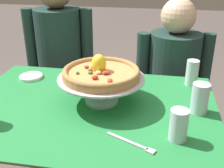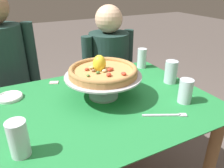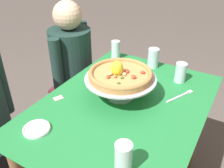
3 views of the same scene
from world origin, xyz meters
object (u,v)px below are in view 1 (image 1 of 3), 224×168
object	(u,v)px
pizza	(101,72)
diner_right	(171,92)
water_glass_front_right	(178,127)
diner_left	(61,73)
sugar_packet	(79,75)
side_plate	(31,76)
dinner_fork	(133,144)
water_glass_back_right	(192,74)
water_glass_side_right	(200,100)
pizza_stand	(101,83)

from	to	relation	value
pizza	diner_right	size ratio (longest dim) A/B	0.29
water_glass_front_right	diner_left	size ratio (longest dim) A/B	0.09
sugar_packet	diner_right	bearing A→B (deg)	32.06
pizza	diner_right	bearing A→B (deg)	61.08
pizza	side_plate	size ratio (longest dim) A/B	2.67
pizza	sugar_packet	bearing A→B (deg)	123.54
pizza	diner_left	world-z (taller)	diner_left
diner_left	dinner_fork	bearing A→B (deg)	-57.21
water_glass_back_right	diner_left	world-z (taller)	diner_left
water_glass_side_right	side_plate	size ratio (longest dim) A/B	1.03
diner_left	side_plate	bearing A→B (deg)	-89.70
water_glass_front_right	sugar_packet	xyz separation A→B (m)	(-0.52, 0.52, -0.05)
water_glass_back_right	side_plate	xyz separation A→B (m)	(-0.85, -0.06, -0.05)
pizza	sugar_packet	size ratio (longest dim) A/B	6.77
side_plate	water_glass_front_right	bearing A→B (deg)	-29.56
water_glass_back_right	sugar_packet	xyz separation A→B (m)	(-0.60, 0.02, -0.05)
water_glass_front_right	water_glass_side_right	xyz separation A→B (m)	(0.09, 0.21, 0.01)
side_plate	pizza_stand	bearing A→B (deg)	-24.82
water_glass_front_right	water_glass_side_right	world-z (taller)	water_glass_side_right
pizza_stand	diner_left	xyz separation A→B (m)	(-0.44, 0.66, -0.25)
dinner_fork	water_glass_side_right	bearing A→B (deg)	47.76
water_glass_front_right	sugar_packet	size ratio (longest dim) A/B	2.40
water_glass_side_right	water_glass_back_right	bearing A→B (deg)	92.27
side_plate	diner_left	distance (m)	0.49
pizza_stand	water_glass_back_right	bearing A→B (deg)	32.53
diner_left	water_glass_back_right	bearing A→B (deg)	-24.92
water_glass_side_right	water_glass_back_right	world-z (taller)	same
pizza_stand	water_glass_back_right	size ratio (longest dim) A/B	2.92
pizza_stand	pizza	distance (m)	0.05
dinner_fork	diner_right	distance (m)	0.94
pizza_stand	dinner_fork	xyz separation A→B (m)	(0.18, -0.29, -0.09)
water_glass_side_right	side_plate	bearing A→B (deg)	165.67
side_plate	sugar_packet	xyz separation A→B (m)	(0.25, 0.08, -0.01)
water_glass_front_right	dinner_fork	size ratio (longest dim) A/B	0.64
water_glass_back_right	diner_left	size ratio (longest dim) A/B	0.10
pizza_stand	side_plate	distance (m)	0.49
water_glass_side_right	diner_right	xyz separation A→B (m)	(-0.09, 0.63, -0.28)
water_glass_front_right	diner_left	bearing A→B (deg)	130.72
water_glass_back_right	dinner_fork	distance (m)	0.61
water_glass_front_right	water_glass_back_right	xyz separation A→B (m)	(0.08, 0.50, 0.01)
pizza_stand	diner_right	size ratio (longest dim) A/B	0.33
pizza_stand	pizza	size ratio (longest dim) A/B	1.13
water_glass_side_right	water_glass_back_right	xyz separation A→B (m)	(-0.01, 0.28, -0.00)
water_glass_side_right	diner_left	xyz separation A→B (m)	(-0.86, 0.68, -0.22)
water_glass_front_right	water_glass_back_right	world-z (taller)	water_glass_back_right
water_glass_back_right	diner_right	bearing A→B (deg)	102.28
pizza	diner_right	xyz separation A→B (m)	(0.34, 0.61, -0.36)
water_glass_front_right	sugar_packet	world-z (taller)	water_glass_front_right
pizza	water_glass_side_right	xyz separation A→B (m)	(0.42, -0.02, -0.09)
dinner_fork	diner_right	size ratio (longest dim) A/B	0.16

